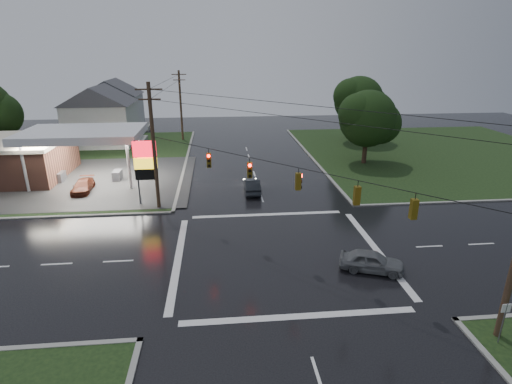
{
  "coord_description": "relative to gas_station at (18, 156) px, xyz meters",
  "views": [
    {
      "loc": [
        -4.02,
        -24.54,
        13.52
      ],
      "look_at": [
        -1.2,
        4.53,
        3.0
      ],
      "focal_mm": 28.0,
      "sensor_mm": 36.0,
      "label": 1
    }
  ],
  "objects": [
    {
      "name": "grass_nw",
      "position": [
        -0.32,
        6.3,
        -2.51
      ],
      "size": [
        36.0,
        36.0,
        0.08
      ],
      "primitive_type": "cube",
      "color": "black",
      "rests_on": "ground"
    },
    {
      "name": "tree_ne_near",
      "position": [
        39.82,
        2.29,
        3.01
      ],
      "size": [
        7.99,
        6.8,
        8.98
      ],
      "color": "black",
      "rests_on": "ground"
    },
    {
      "name": "grass_ne",
      "position": [
        51.68,
        6.3,
        -2.51
      ],
      "size": [
        36.0,
        36.0,
        0.08
      ],
      "primitive_type": "cube",
      "color": "black",
      "rests_on": "ground"
    },
    {
      "name": "gas_station",
      "position": [
        0.0,
        0.0,
        0.0
      ],
      "size": [
        26.2,
        18.0,
        5.6
      ],
      "color": "#2D2D2D",
      "rests_on": "ground"
    },
    {
      "name": "car_pump",
      "position": [
        8.09,
        -5.15,
        -1.95
      ],
      "size": [
        1.88,
        4.2,
        1.2
      ],
      "primitive_type": "imported",
      "rotation": [
        0.0,
        0.0,
        0.05
      ],
      "color": "#612616",
      "rests_on": "ground"
    },
    {
      "name": "house_near",
      "position": [
        4.73,
        16.3,
        1.86
      ],
      "size": [
        11.05,
        8.48,
        8.6
      ],
      "color": "silver",
      "rests_on": "ground"
    },
    {
      "name": "ground",
      "position": [
        25.68,
        -19.7,
        -2.55
      ],
      "size": [
        120.0,
        120.0,
        0.0
      ],
      "primitive_type": "plane",
      "color": "black",
      "rests_on": "ground"
    },
    {
      "name": "car_north",
      "position": [
        24.88,
        -6.94,
        -1.85
      ],
      "size": [
        1.48,
        4.21,
        1.38
      ],
      "primitive_type": "imported",
      "rotation": [
        0.0,
        0.0,
        3.14
      ],
      "color": "black",
      "rests_on": "ground"
    },
    {
      "name": "utility_pole_nw",
      "position": [
        16.18,
        -10.2,
        3.17
      ],
      "size": [
        2.2,
        0.32,
        11.0
      ],
      "color": "#382619",
      "rests_on": "ground"
    },
    {
      "name": "pylon_sign",
      "position": [
        15.18,
        -9.2,
        1.46
      ],
      "size": [
        2.0,
        0.35,
        6.0
      ],
      "color": "#59595E",
      "rests_on": "ground"
    },
    {
      "name": "car_crossing",
      "position": [
        31.22,
        -22.52,
        -1.86
      ],
      "size": [
        4.35,
        2.93,
        1.38
      ],
      "primitive_type": "imported",
      "rotation": [
        0.0,
        0.0,
        1.21
      ],
      "color": "slate",
      "rests_on": "ground"
    },
    {
      "name": "utility_pole_n",
      "position": [
        16.18,
        18.3,
        2.92
      ],
      "size": [
        2.2,
        0.32,
        10.5
      ],
      "color": "#382619",
      "rests_on": "ground"
    },
    {
      "name": "house_far",
      "position": [
        3.73,
        28.3,
        1.86
      ],
      "size": [
        11.05,
        8.48,
        8.6
      ],
      "color": "silver",
      "rests_on": "ground"
    },
    {
      "name": "traffic_signals",
      "position": [
        25.69,
        -19.72,
        3.93
      ],
      "size": [
        26.87,
        26.87,
        1.47
      ],
      "color": "black",
      "rests_on": "ground"
    },
    {
      "name": "tree_ne_far",
      "position": [
        42.83,
        14.29,
        3.63
      ],
      "size": [
        8.46,
        7.2,
        9.8
      ],
      "color": "black",
      "rests_on": "ground"
    }
  ]
}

